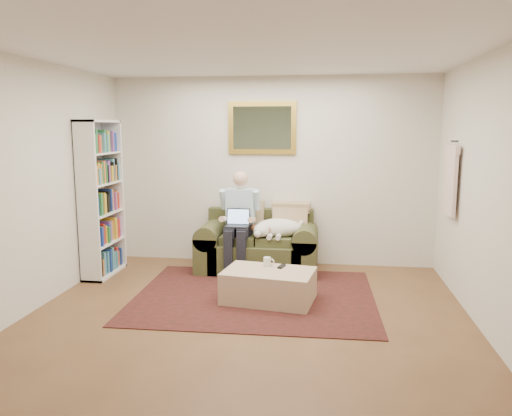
% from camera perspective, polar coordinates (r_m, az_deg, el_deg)
% --- Properties ---
extents(room_shell, '(4.51, 5.00, 2.61)m').
position_cam_1_polar(room_shell, '(4.86, -1.09, 2.02)').
color(room_shell, brown).
rests_on(room_shell, ground).
extents(rug, '(2.74, 2.22, 0.01)m').
position_cam_1_polar(rug, '(5.78, -0.16, -10.00)').
color(rug, black).
rests_on(rug, room_shell).
extents(sofa, '(1.59, 0.81, 0.95)m').
position_cam_1_polar(sofa, '(6.73, 0.22, -4.84)').
color(sofa, '#474927').
rests_on(sofa, room_shell).
extents(seated_man, '(0.52, 0.75, 1.33)m').
position_cam_1_polar(seated_man, '(6.54, -2.02, -1.73)').
color(seated_man, '#8CC5D8').
rests_on(seated_man, sofa).
extents(laptop, '(0.31, 0.24, 0.22)m').
position_cam_1_polar(laptop, '(6.48, -2.11, -1.55)').
color(laptop, black).
rests_on(laptop, seated_man).
extents(sleeping_dog, '(0.65, 0.41, 0.24)m').
position_cam_1_polar(sleeping_dog, '(6.55, 2.60, -2.27)').
color(sleeping_dog, white).
rests_on(sleeping_dog, sofa).
extents(ottoman, '(1.05, 0.75, 0.35)m').
position_cam_1_polar(ottoman, '(5.57, 1.46, -8.89)').
color(ottoman, tan).
rests_on(ottoman, room_shell).
extents(coffee_mug, '(0.08, 0.08, 0.10)m').
position_cam_1_polar(coffee_mug, '(5.68, 1.29, -6.15)').
color(coffee_mug, white).
rests_on(coffee_mug, ottoman).
extents(tv_remote, '(0.09, 0.16, 0.02)m').
position_cam_1_polar(tv_remote, '(5.65, 2.94, -6.68)').
color(tv_remote, black).
rests_on(tv_remote, ottoman).
extents(bookshelf, '(0.28, 0.80, 2.00)m').
position_cam_1_polar(bookshelf, '(6.72, -17.29, 1.02)').
color(bookshelf, white).
rests_on(bookshelf, room_shell).
extents(wall_mirror, '(0.94, 0.04, 0.72)m').
position_cam_1_polar(wall_mirror, '(6.93, 0.70, 9.14)').
color(wall_mirror, gold).
rests_on(wall_mirror, room_shell).
extents(hanging_shirt, '(0.06, 0.52, 0.90)m').
position_cam_1_polar(hanging_shirt, '(6.19, 21.36, 3.41)').
color(hanging_shirt, '#F6D8CB').
rests_on(hanging_shirt, room_shell).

